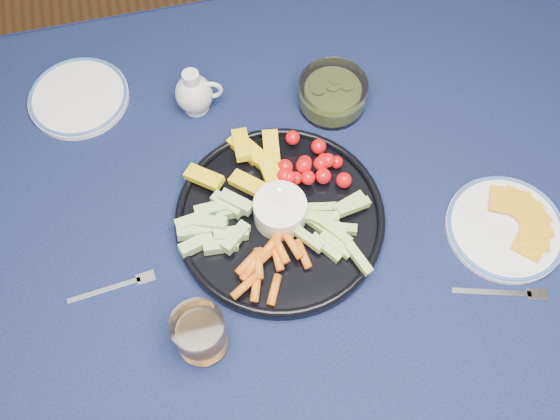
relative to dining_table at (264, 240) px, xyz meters
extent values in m
plane|color=brown|center=(0.00, 0.00, -0.66)|extent=(4.00, 4.00, 0.00)
cylinder|color=#4D2A19|center=(0.72, 0.42, -0.31)|extent=(0.07, 0.07, 0.70)
cube|color=#4D2A19|center=(0.00, 0.00, 0.06)|extent=(1.60, 1.00, 0.04)
cube|color=black|center=(0.00, 0.00, 0.08)|extent=(1.66, 1.06, 0.01)
cube|color=black|center=(0.00, 0.53, -0.06)|extent=(1.66, 0.01, 0.30)
cylinder|color=black|center=(0.03, -0.01, 0.10)|extent=(0.36, 0.36, 0.02)
torus|color=black|center=(0.03, -0.01, 0.11)|extent=(0.36, 0.36, 0.01)
cylinder|color=white|center=(0.03, -0.01, 0.13)|extent=(0.09, 0.09, 0.05)
cylinder|color=white|center=(0.03, -0.01, 0.15)|extent=(0.08, 0.08, 0.01)
cylinder|color=silver|center=(-0.07, 0.26, 0.09)|extent=(0.05, 0.05, 0.01)
ellipsoid|color=silver|center=(-0.07, 0.26, 0.13)|extent=(0.07, 0.07, 0.08)
cylinder|color=silver|center=(-0.07, 0.26, 0.17)|extent=(0.03, 0.03, 0.03)
torus|color=silver|center=(-0.04, 0.26, 0.14)|extent=(0.04, 0.02, 0.04)
torus|color=#3A5EA2|center=(-0.07, 0.26, 0.16)|extent=(0.04, 0.04, 0.00)
cylinder|color=white|center=(0.18, 0.21, 0.12)|extent=(0.13, 0.13, 0.06)
cylinder|color=#54621C|center=(0.18, 0.21, 0.11)|extent=(0.11, 0.11, 0.03)
cylinder|color=white|center=(0.40, -0.12, 0.09)|extent=(0.20, 0.20, 0.01)
torus|color=#3A5EA2|center=(0.40, -0.12, 0.10)|extent=(0.20, 0.20, 0.01)
cylinder|color=white|center=(-0.14, -0.19, 0.14)|extent=(0.08, 0.08, 0.10)
cylinder|color=#C37D17|center=(-0.14, -0.19, 0.11)|extent=(0.07, 0.07, 0.05)
cube|color=white|center=(-0.28, -0.07, 0.09)|extent=(0.12, 0.02, 0.00)
cube|color=white|center=(-0.21, -0.06, 0.09)|extent=(0.03, 0.02, 0.00)
cube|color=white|center=(0.33, -0.22, 0.09)|extent=(0.13, 0.05, 0.00)
cube|color=white|center=(0.40, -0.24, 0.09)|extent=(0.04, 0.03, 0.00)
cylinder|color=white|center=(-0.29, 0.33, 0.09)|extent=(0.19, 0.19, 0.01)
torus|color=#3A5EA2|center=(-0.29, 0.33, 0.10)|extent=(0.19, 0.19, 0.01)
camera|label=1|loc=(-0.08, -0.47, 1.05)|focal=40.00mm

